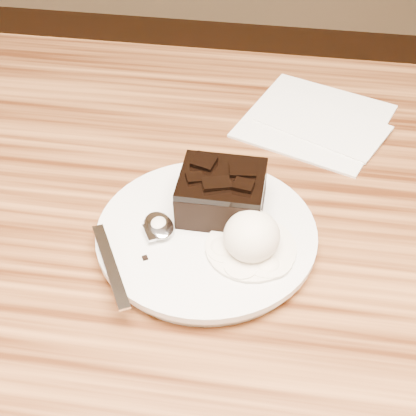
# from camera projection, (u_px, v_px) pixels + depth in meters

# --- Properties ---
(dining_table) EXTENTS (1.20, 0.80, 0.75)m
(dining_table) POSITION_uv_depth(u_px,v_px,m) (170.00, 416.00, 0.91)
(dining_table) COLOR #3B1B0C
(dining_table) RESTS_ON floor
(plate) EXTENTS (0.22, 0.22, 0.02)m
(plate) POSITION_uv_depth(u_px,v_px,m) (207.00, 237.00, 0.64)
(plate) COLOR white
(plate) RESTS_ON dining_table
(brownie) EXTENTS (0.09, 0.08, 0.04)m
(brownie) POSITION_uv_depth(u_px,v_px,m) (222.00, 195.00, 0.64)
(brownie) COLOR black
(brownie) RESTS_ON plate
(ice_cream_scoop) EXTENTS (0.05, 0.06, 0.05)m
(ice_cream_scoop) POSITION_uv_depth(u_px,v_px,m) (252.00, 236.00, 0.60)
(ice_cream_scoop) COLOR white
(ice_cream_scoop) RESTS_ON plate
(melt_puddle) EXTENTS (0.09, 0.09, 0.00)m
(melt_puddle) POSITION_uv_depth(u_px,v_px,m) (251.00, 248.00, 0.61)
(melt_puddle) COLOR white
(melt_puddle) RESTS_ON plate
(spoon) EXTENTS (0.11, 0.16, 0.01)m
(spoon) POSITION_uv_depth(u_px,v_px,m) (159.00, 227.00, 0.63)
(spoon) COLOR silver
(spoon) RESTS_ON plate
(napkin) EXTENTS (0.22, 0.22, 0.01)m
(napkin) POSITION_uv_depth(u_px,v_px,m) (315.00, 120.00, 0.80)
(napkin) COLOR white
(napkin) RESTS_ON dining_table
(crumb_a) EXTENTS (0.01, 0.01, 0.00)m
(crumb_a) POSITION_uv_depth(u_px,v_px,m) (224.00, 237.00, 0.62)
(crumb_a) COLOR black
(crumb_a) RESTS_ON plate
(crumb_b) EXTENTS (0.01, 0.01, 0.00)m
(crumb_b) POSITION_uv_depth(u_px,v_px,m) (145.00, 258.00, 0.60)
(crumb_b) COLOR black
(crumb_b) RESTS_ON plate
(crumb_c) EXTENTS (0.01, 0.01, 0.00)m
(crumb_c) POSITION_uv_depth(u_px,v_px,m) (215.00, 215.00, 0.64)
(crumb_c) COLOR black
(crumb_c) RESTS_ON plate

